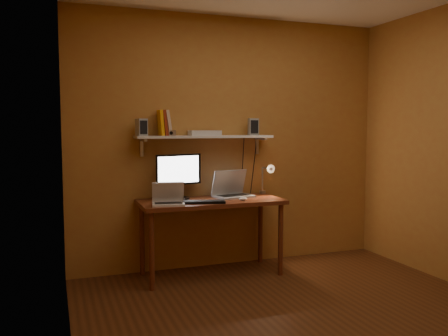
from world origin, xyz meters
name	(u,v)px	position (x,y,z in m)	size (l,w,h in m)	color
room	(309,149)	(0.00, 0.00, 1.30)	(3.44, 3.24, 2.64)	#562D16
desk	(211,208)	(-0.34, 1.28, 0.66)	(1.40, 0.60, 0.75)	#5F2616
wall_shelf	(205,137)	(-0.34, 1.47, 1.36)	(1.40, 0.25, 0.21)	silver
monitor	(179,174)	(-0.62, 1.44, 1.00)	(0.48, 0.26, 0.44)	black
laptop	(231,190)	(-0.08, 1.40, 0.82)	(0.42, 0.34, 0.27)	gray
netbook	(168,199)	(-0.80, 1.14, 0.81)	(0.32, 0.26, 0.21)	silver
keyboard	(204,202)	(-0.46, 1.12, 0.76)	(0.40, 0.13, 0.02)	black
mouse	(243,199)	(-0.06, 1.13, 0.77)	(0.09, 0.06, 0.03)	silver
desk_lamp	(267,175)	(0.32, 1.41, 0.96)	(0.09, 0.23, 0.38)	silver
speaker_left	(141,127)	(-0.98, 1.46, 1.46)	(0.09, 0.09, 0.16)	gray
speaker_right	(253,127)	(0.19, 1.47, 1.46)	(0.10, 0.10, 0.17)	gray
books	(164,123)	(-0.75, 1.48, 1.50)	(0.13, 0.17, 0.25)	orange
shelf_camera	(171,133)	(-0.70, 1.40, 1.40)	(0.10, 0.05, 0.06)	silver
router	(205,133)	(-0.34, 1.48, 1.40)	(0.31, 0.20, 0.05)	silver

